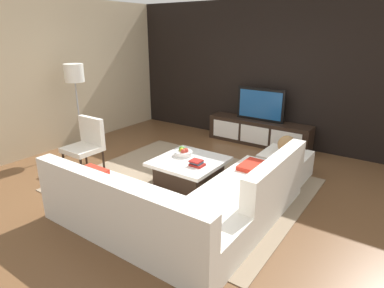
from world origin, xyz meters
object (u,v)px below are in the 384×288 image
object	(u,v)px
book_stack	(197,163)
media_console	(259,132)
accent_chair_near	(87,141)
fruit_bowl	(183,152)
floor_lamp	(75,78)
sectional_couch	(186,204)
television	(261,105)
ottoman	(285,165)
decorative_ball	(287,145)
coffee_table	(189,171)

from	to	relation	value
book_stack	media_console	bearing A→B (deg)	92.82
accent_chair_near	fruit_bowl	bearing A→B (deg)	25.73
accent_chair_near	fruit_bowl	world-z (taller)	accent_chair_near
accent_chair_near	floor_lamp	world-z (taller)	floor_lamp
accent_chair_near	fruit_bowl	xyz separation A→B (m)	(1.51, 0.62, -0.06)
sectional_couch	accent_chair_near	distance (m)	2.37
television	ottoman	xyz separation A→B (m)	(1.00, -1.24, -0.62)
media_console	decorative_ball	world-z (taller)	decorative_ball
floor_lamp	decorative_ball	xyz separation A→B (m)	(3.60, 1.10, -0.86)
ottoman	decorative_ball	distance (m)	0.34
accent_chair_near	book_stack	world-z (taller)	accent_chair_near
sectional_couch	decorative_ball	xyz separation A→B (m)	(0.48, 1.99, 0.27)
floor_lamp	fruit_bowl	bearing A→B (deg)	3.62
television	floor_lamp	world-z (taller)	floor_lamp
media_console	floor_lamp	world-z (taller)	floor_lamp
television	coffee_table	bearing A→B (deg)	-92.49
ottoman	decorative_ball	xyz separation A→B (m)	(0.00, 0.00, 0.34)
media_console	sectional_couch	bearing A→B (deg)	-80.77
television	sectional_couch	size ratio (longest dim) A/B	0.40
coffee_table	floor_lamp	distance (m)	2.77
television	decorative_ball	bearing A→B (deg)	-51.09
coffee_table	ottoman	world-z (taller)	ottoman
coffee_table	floor_lamp	world-z (taller)	floor_lamp
television	fruit_bowl	world-z (taller)	television
accent_chair_near	ottoman	size ratio (longest dim) A/B	1.24
sectional_couch	accent_chair_near	world-z (taller)	accent_chair_near
media_console	television	distance (m)	0.57
floor_lamp	fruit_bowl	distance (m)	2.51
media_console	coffee_table	world-z (taller)	media_console
ottoman	coffee_table	bearing A→B (deg)	-136.40
book_stack	coffee_table	bearing A→B (deg)	151.23
ottoman	fruit_bowl	world-z (taller)	fruit_bowl
media_console	coffee_table	distance (m)	2.30
television	accent_chair_near	size ratio (longest dim) A/B	1.13
ottoman	floor_lamp	bearing A→B (deg)	-163.02
media_console	accent_chair_near	size ratio (longest dim) A/B	2.41
media_console	book_stack	size ratio (longest dim) A/B	10.61
fruit_bowl	book_stack	size ratio (longest dim) A/B	1.42
floor_lamp	book_stack	world-z (taller)	floor_lamp
coffee_table	accent_chair_near	size ratio (longest dim) A/B	1.12
television	media_console	bearing A→B (deg)	-90.00
television	floor_lamp	distance (m)	3.54
media_console	book_stack	distance (m)	2.43
fruit_bowl	decorative_ball	bearing A→B (deg)	36.54
television	decorative_ball	distance (m)	1.62
fruit_bowl	decorative_ball	world-z (taller)	decorative_ball
accent_chair_near	ottoman	bearing A→B (deg)	32.75
coffee_table	ottoman	distance (m)	1.53
media_console	floor_lamp	bearing A→B (deg)	-137.89
television	book_stack	size ratio (longest dim) A/B	4.96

